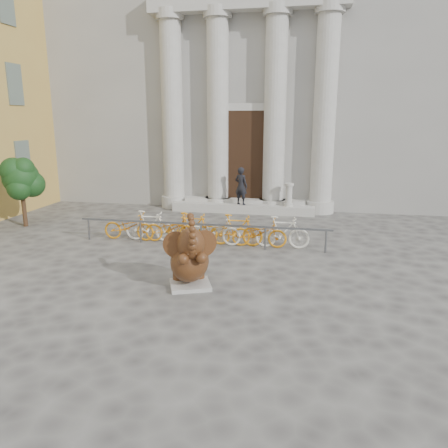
% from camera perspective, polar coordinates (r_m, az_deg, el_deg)
% --- Properties ---
extents(ground, '(80.00, 80.00, 0.00)m').
position_cam_1_polar(ground, '(9.97, -5.60, -9.51)').
color(ground, '#474442').
rests_on(ground, ground).
extents(classical_building, '(22.00, 10.70, 12.00)m').
position_cam_1_polar(classical_building, '(23.93, 4.80, 18.65)').
color(classical_building, gray).
rests_on(classical_building, ground).
extents(entrance_steps, '(6.00, 1.20, 0.36)m').
position_cam_1_polar(entrance_steps, '(18.73, 2.57, 2.21)').
color(entrance_steps, '#A8A59E').
rests_on(entrance_steps, ground).
extents(elephant_statue, '(1.26, 1.48, 1.86)m').
position_cam_1_polar(elephant_statue, '(10.27, -4.47, -4.72)').
color(elephant_statue, '#A8A59E').
rests_on(elephant_statue, ground).
extents(bike_rack, '(8.00, 0.53, 1.00)m').
position_cam_1_polar(bike_rack, '(13.84, -2.81, -0.58)').
color(bike_rack, slate).
rests_on(bike_rack, ground).
extents(tree, '(1.47, 1.34, 2.54)m').
position_cam_1_polar(tree, '(17.45, -24.97, 5.40)').
color(tree, '#332114').
rests_on(tree, ground).
extents(pedestrian, '(0.68, 0.58, 1.57)m').
position_cam_1_polar(pedestrian, '(18.23, 2.25, 4.98)').
color(pedestrian, black).
rests_on(pedestrian, entrance_steps).
extents(balustrade_post, '(0.39, 0.39, 0.95)m').
position_cam_1_polar(balustrade_post, '(18.15, 8.46, 3.68)').
color(balustrade_post, '#A8A59E').
rests_on(balustrade_post, entrance_steps).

